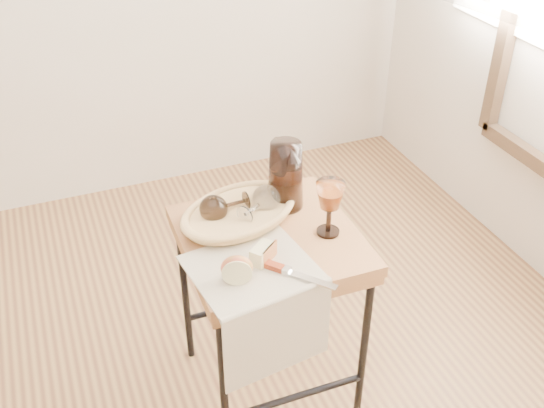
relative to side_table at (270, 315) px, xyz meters
name	(u,v)px	position (x,y,z in m)	size (l,w,h in m)	color
side_table	(270,315)	(0.00, 0.00, 0.00)	(0.51, 0.51, 0.64)	brown
tea_towel	(252,268)	(-0.10, -0.13, 0.33)	(0.32, 0.29, 0.01)	beige
bread_basket	(239,214)	(-0.06, 0.10, 0.35)	(0.34, 0.23, 0.05)	#BB8542
goblet_lying_a	(228,205)	(-0.09, 0.11, 0.38)	(0.14, 0.09, 0.09)	#3B2B1F
goblet_lying_b	(257,206)	(-0.01, 0.08, 0.38)	(0.14, 0.09, 0.09)	white
pitcher	(286,175)	(0.10, 0.13, 0.43)	(0.15, 0.23, 0.26)	black
wine_goblet	(329,208)	(0.16, -0.05, 0.41)	(0.08, 0.08, 0.17)	white
apple_half	(237,268)	(-0.16, -0.16, 0.37)	(0.09, 0.04, 0.08)	#DF2E43
apple_wedge	(262,254)	(-0.07, -0.11, 0.35)	(0.07, 0.04, 0.05)	beige
table_knife	(290,271)	(-0.02, -0.19, 0.34)	(0.25, 0.03, 0.02)	silver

